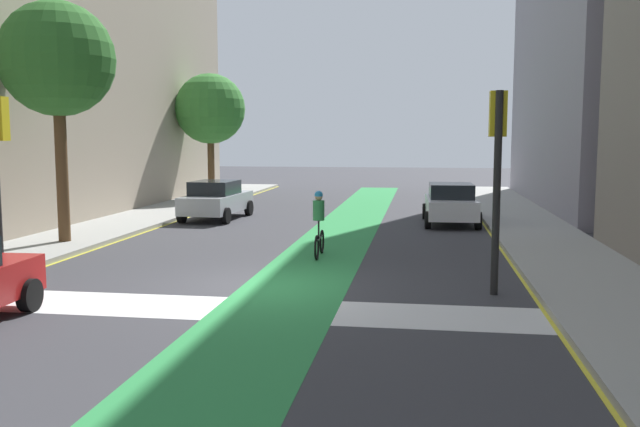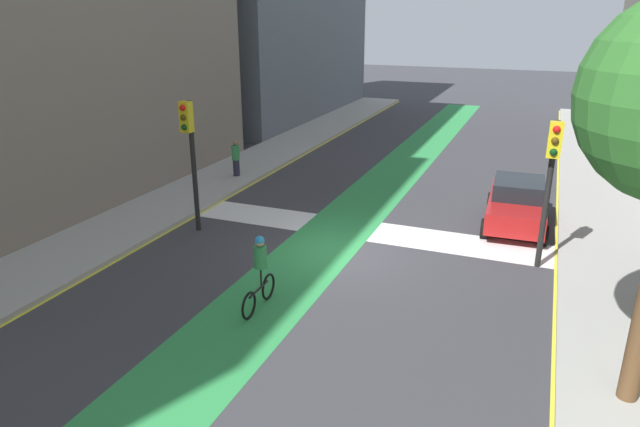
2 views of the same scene
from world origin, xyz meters
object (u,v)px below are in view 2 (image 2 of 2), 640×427
at_px(car_red_left_near, 517,203).
at_px(cyclist_in_lane, 260,271).
at_px(traffic_signal_near_right, 190,142).
at_px(pedestrian_sidewalk_right_a, 236,158).
at_px(traffic_signal_near_left, 551,168).

relative_size(car_red_left_near, cyclist_in_lane, 2.30).
bearing_deg(traffic_signal_near_right, cyclist_in_lane, 139.08).
bearing_deg(cyclist_in_lane, car_red_left_near, -123.32).
bearing_deg(pedestrian_sidewalk_right_a, traffic_signal_near_right, 107.25).
height_order(traffic_signal_near_right, traffic_signal_near_left, traffic_signal_near_right).
xyz_separation_m(car_red_left_near, cyclist_in_lane, (5.41, 8.24, 0.17)).
height_order(traffic_signal_near_left, cyclist_in_lane, traffic_signal_near_left).
distance_m(traffic_signal_near_left, car_red_left_near, 4.03).
xyz_separation_m(cyclist_in_lane, pedestrian_sidewalk_right_a, (6.19, -9.67, -0.05)).
relative_size(traffic_signal_near_right, car_red_left_near, 1.00).
height_order(traffic_signal_near_right, cyclist_in_lane, traffic_signal_near_right).
bearing_deg(traffic_signal_near_right, traffic_signal_near_left, -173.81).
distance_m(traffic_signal_near_right, pedestrian_sidewalk_right_a, 6.51).
xyz_separation_m(traffic_signal_near_right, traffic_signal_near_left, (-10.62, -1.15, -0.06)).
distance_m(car_red_left_near, cyclist_in_lane, 9.86).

